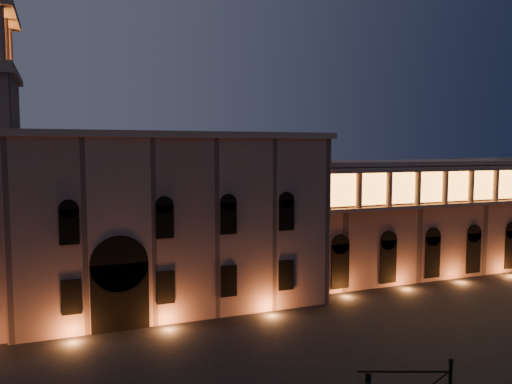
# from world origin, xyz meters

# --- Properties ---
(government_building) EXTENTS (30.80, 12.80, 17.60)m
(government_building) POSITION_xyz_m (-2.08, 21.93, 8.77)
(government_building) COLOR #7E5C52
(government_building) RESTS_ON ground
(colonnade_wing) EXTENTS (40.60, 11.50, 14.50)m
(colonnade_wing) POSITION_xyz_m (32.00, 23.92, 7.33)
(colonnade_wing) COLOR #79574D
(colonnade_wing) RESTS_ON ground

